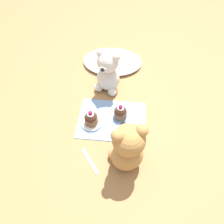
% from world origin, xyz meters
% --- Properties ---
extents(ground_plane, '(4.00, 4.00, 0.00)m').
position_xyz_m(ground_plane, '(0.00, 0.00, 0.00)').
color(ground_plane, '#9E7042').
extents(knitted_placemat, '(0.28, 0.21, 0.01)m').
position_xyz_m(knitted_placemat, '(0.00, 0.00, 0.00)').
color(knitted_placemat, '#7A9ED1').
rests_on(knitted_placemat, ground_plane).
extents(tulle_cloth, '(0.30, 0.22, 0.03)m').
position_xyz_m(tulle_cloth, '(-0.03, 0.35, 0.02)').
color(tulle_cloth, white).
rests_on(tulle_cloth, ground_plane).
extents(teddy_bear_cream, '(0.13, 0.12, 0.21)m').
position_xyz_m(teddy_bear_cream, '(-0.04, 0.18, 0.10)').
color(teddy_bear_cream, silver).
rests_on(teddy_bear_cream, ground_plane).
extents(teddy_bear_tan, '(0.14, 0.13, 0.23)m').
position_xyz_m(teddy_bear_tan, '(0.07, -0.18, 0.11)').
color(teddy_bear_tan, '#B78447').
rests_on(teddy_bear_tan, ground_plane).
extents(cupcake_near_cream_bear, '(0.05, 0.05, 0.07)m').
position_xyz_m(cupcake_near_cream_bear, '(0.03, 0.02, 0.03)').
color(cupcake_near_cream_bear, brown).
rests_on(cupcake_near_cream_bear, knitted_placemat).
extents(saucer_plate, '(0.08, 0.08, 0.01)m').
position_xyz_m(saucer_plate, '(-0.08, -0.03, 0.01)').
color(saucer_plate, white).
rests_on(saucer_plate, knitted_placemat).
extents(cupcake_near_tan_bear, '(0.05, 0.05, 0.07)m').
position_xyz_m(cupcake_near_tan_bear, '(-0.08, -0.03, 0.04)').
color(cupcake_near_tan_bear, brown).
rests_on(cupcake_near_tan_bear, saucer_plate).
extents(teaspoon, '(0.08, 0.10, 0.01)m').
position_xyz_m(teaspoon, '(-0.06, -0.19, 0.00)').
color(teaspoon, silver).
rests_on(teaspoon, ground_plane).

